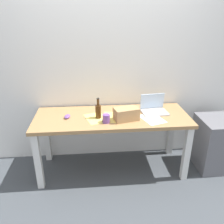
{
  "coord_description": "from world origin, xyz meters",
  "views": [
    {
      "loc": [
        -0.22,
        -2.42,
        1.84
      ],
      "look_at": [
        0.0,
        0.0,
        0.78
      ],
      "focal_mm": 37.05,
      "sensor_mm": 36.0,
      "label": 1
    }
  ],
  "objects": [
    {
      "name": "paper_yellow_folder",
      "position": [
        -0.19,
        -0.05,
        0.73
      ],
      "size": [
        0.29,
        0.35,
        0.0
      ],
      "primitive_type": "cube",
      "rotation": [
        0.0,
        0.0,
        0.31
      ],
      "color": "#F4E06B",
      "rests_on": "desk"
    },
    {
      "name": "laptop_right",
      "position": [
        0.51,
        0.07,
        0.77
      ],
      "size": [
        0.32,
        0.25,
        0.21
      ],
      "color": "silver",
      "rests_on": "desk"
    },
    {
      "name": "desk",
      "position": [
        0.0,
        0.0,
        0.63
      ],
      "size": [
        1.78,
        0.67,
        0.73
      ],
      "color": "#A37A4C",
      "rests_on": "ground"
    },
    {
      "name": "paper_sheet_center",
      "position": [
        -0.0,
        -0.04,
        0.73
      ],
      "size": [
        0.26,
        0.33,
        0.0
      ],
      "primitive_type": "cube",
      "rotation": [
        0.0,
        0.0,
        -0.17
      ],
      "color": "#F4E06B",
      "rests_on": "desk"
    },
    {
      "name": "coffee_mug",
      "position": [
        -0.08,
        -0.16,
        0.78
      ],
      "size": [
        0.08,
        0.08,
        0.09
      ],
      "primitive_type": "cylinder",
      "color": "#724799",
      "rests_on": "desk"
    },
    {
      "name": "back_wall",
      "position": [
        0.0,
        0.39,
        1.3
      ],
      "size": [
        5.2,
        0.08,
        2.6
      ],
      "primitive_type": "cube",
      "color": "white",
      "rests_on": "ground"
    },
    {
      "name": "beer_bottle",
      "position": [
        -0.16,
        -0.04,
        0.82
      ],
      "size": [
        0.06,
        0.06,
        0.24
      ],
      "color": "#47280F",
      "rests_on": "desk"
    },
    {
      "name": "filing_cabinet",
      "position": [
        1.27,
        -0.05,
        0.33
      ],
      "size": [
        0.4,
        0.48,
        0.65
      ],
      "primitive_type": "cube",
      "color": "slate",
      "rests_on": "ground"
    },
    {
      "name": "cardboard_box",
      "position": [
        0.15,
        -0.11,
        0.8
      ],
      "size": [
        0.29,
        0.22,
        0.14
      ],
      "primitive_type": "cube",
      "rotation": [
        0.0,
        0.0,
        0.24
      ],
      "color": "tan",
      "rests_on": "desk"
    },
    {
      "name": "computer_mouse",
      "position": [
        -0.51,
        -0.01,
        0.75
      ],
      "size": [
        0.08,
        0.11,
        0.03
      ],
      "primitive_type": "ellipsoid",
      "rotation": [
        0.0,
        0.0,
        -0.27
      ],
      "color": "#724799",
      "rests_on": "desk"
    },
    {
      "name": "paper_sheet_front_right",
      "position": [
        0.44,
        -0.12,
        0.73
      ],
      "size": [
        0.29,
        0.35,
        0.0
      ],
      "primitive_type": "cube",
      "rotation": [
        0.0,
        0.0,
        0.33
      ],
      "color": "white",
      "rests_on": "desk"
    },
    {
      "name": "ground_plane",
      "position": [
        0.0,
        0.0,
        0.0
      ],
      "size": [
        8.0,
        8.0,
        0.0
      ],
      "primitive_type": "plane",
      "color": "#42474C"
    }
  ]
}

